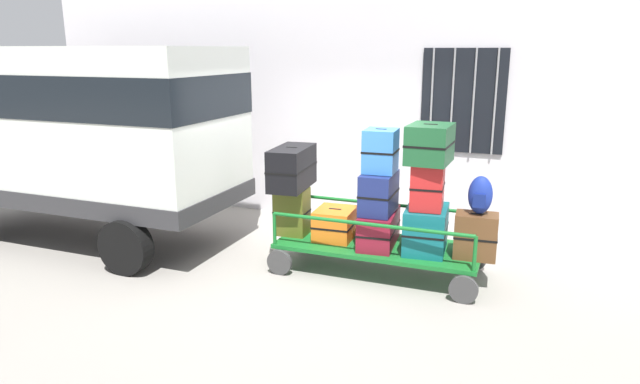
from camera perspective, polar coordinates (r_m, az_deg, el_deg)
ground_plane at (r=7.26m, az=0.45°, el=-7.64°), size 40.00×40.00×0.00m
building_wall at (r=8.84m, az=5.76°, el=12.86°), size 12.00×0.37×5.00m
van at (r=8.67m, az=-23.36°, el=6.43°), size 4.52×2.01×2.77m
luggage_cart at (r=7.02m, az=5.98°, el=-5.77°), size 2.56×1.10×0.37m
cart_railing at (r=6.89m, az=6.06°, el=-2.62°), size 2.46×0.96×0.42m
suitcase_left_bottom at (r=7.26m, az=-2.90°, el=-1.98°), size 0.44×0.35×0.62m
suitcase_left_middle at (r=7.14m, az=-2.89°, el=2.52°), size 0.49×0.89×0.53m
suitcase_midleft_bottom at (r=7.13m, az=1.55°, el=-3.26°), size 0.51×0.58×0.39m
suitcase_center_bottom at (r=6.94m, az=6.05°, el=-3.69°), size 0.49×0.86×0.42m
suitcase_center_middle at (r=6.77m, az=6.05°, el=-0.08°), size 0.40×0.62×0.50m
suitcase_center_top at (r=6.68m, az=6.23°, el=4.23°), size 0.41×0.44×0.52m
suitcase_midright_bottom at (r=6.80m, az=10.81°, el=-3.76°), size 0.54×0.74×0.54m
suitcase_midright_middle at (r=6.62m, az=10.98°, el=0.62°), size 0.42×0.51×0.54m
suitcase_midright_top at (r=6.53m, az=11.20°, el=4.88°), size 0.50×0.65×0.45m
suitcase_right_bottom at (r=6.69m, az=15.68°, el=-4.35°), size 0.51×0.36×0.54m
backpack at (r=6.54m, az=16.11°, el=-0.33°), size 0.27×0.22×0.44m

